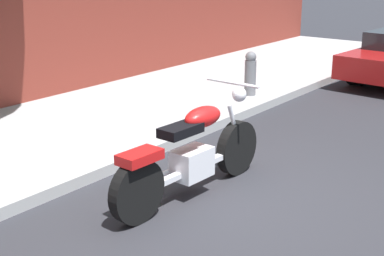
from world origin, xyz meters
name	(u,v)px	position (x,y,z in m)	size (l,w,h in m)	color
ground_plane	(219,199)	(0.00, 0.00, 0.00)	(60.00, 60.00, 0.00)	#28282D
sidewalk	(40,139)	(0.00, 2.99, 0.07)	(21.73, 3.17, 0.14)	#9D9D9D
motorcycle	(191,155)	(-0.09, 0.29, 0.46)	(2.30, 0.70, 1.14)	black
fire_hydrant	(250,77)	(3.66, 1.89, 0.46)	(0.20, 0.20, 0.91)	slate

